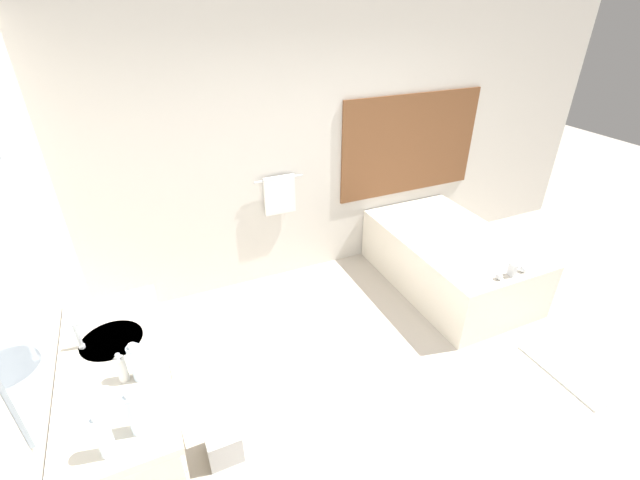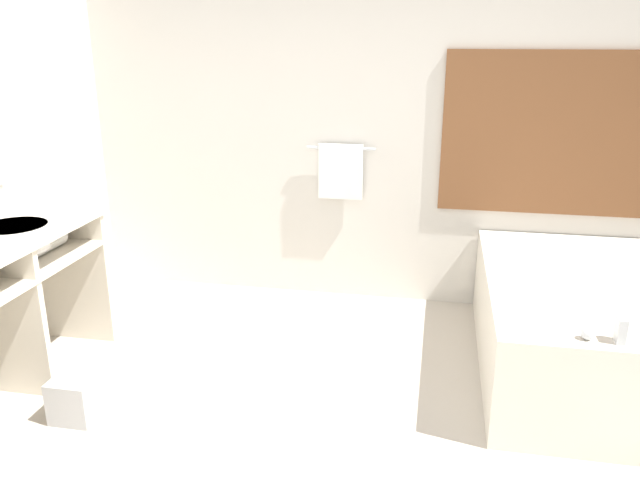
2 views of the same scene
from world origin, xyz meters
name	(u,v)px [view 1 (image 1 of 2)]	position (x,y,z in m)	size (l,w,h in m)	color
ground_plane	(420,417)	(0.00, 0.00, 0.00)	(16.00, 16.00, 0.00)	beige
wall_back_with_blinds	(308,153)	(0.04, 2.23, 1.35)	(7.40, 0.13, 2.70)	silver
wall_left_with_mirror	(1,389)	(-2.23, 0.01, 1.36)	(0.08, 7.40, 2.70)	silver
vanity_counter	(123,389)	(-1.90, 0.49, 0.68)	(0.58, 1.39, 0.92)	beige
sink_faucet	(79,336)	(-2.06, 0.67, 1.01)	(0.09, 0.04, 0.18)	silver
bathtub	(449,257)	(1.26, 1.31, 0.32)	(1.09, 1.76, 0.71)	silver
water_bottle_1	(135,413)	(-1.79, -0.05, 1.04)	(0.07, 0.07, 0.26)	silver
water_bottle_2	(104,436)	(-1.92, -0.12, 1.04)	(0.07, 0.07, 0.25)	silver
water_bottle_3	(137,362)	(-1.76, 0.29, 1.03)	(0.07, 0.07, 0.24)	silver
soap_dispenser	(122,368)	(-1.84, 0.32, 1.00)	(0.06, 0.06, 0.18)	white
waste_bin	(223,443)	(-1.40, 0.30, 0.12)	(0.22, 0.22, 0.23)	#B2B2B2
bath_mat	(573,368)	(1.45, -0.13, 0.01)	(0.46, 0.75, 0.02)	white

